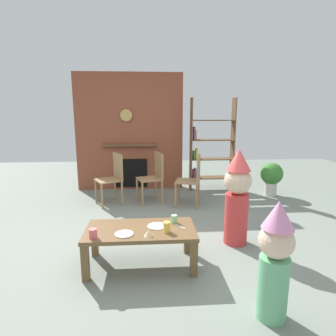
{
  "coord_description": "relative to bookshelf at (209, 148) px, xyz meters",
  "views": [
    {
      "loc": [
        -0.11,
        -3.29,
        1.61
      ],
      "look_at": [
        0.15,
        0.4,
        0.87
      ],
      "focal_mm": 29.83,
      "sensor_mm": 36.0,
      "label": 1
    }
  ],
  "objects": [
    {
      "name": "ground_plane",
      "position": [
        -1.15,
        -2.4,
        -0.88
      ],
      "size": [
        12.0,
        12.0,
        0.0
      ],
      "primitive_type": "plane",
      "color": "gray"
    },
    {
      "name": "paper_plate_front",
      "position": [
        -1.19,
        -2.91,
        -0.46
      ],
      "size": [
        0.2,
        0.2,
        0.01
      ],
      "primitive_type": "cylinder",
      "color": "white",
      "rests_on": "coffee_table"
    },
    {
      "name": "potted_plant_tall",
      "position": [
        1.13,
        -0.53,
        -0.49
      ],
      "size": [
        0.43,
        0.43,
        0.65
      ],
      "color": "beige",
      "rests_on": "ground_plane"
    },
    {
      "name": "table_fork",
      "position": [
        -0.94,
        -2.93,
        -0.46
      ],
      "size": [
        0.1,
        0.13,
        0.01
      ],
      "primitive_type": "cube",
      "rotation": [
        0.0,
        0.0,
        2.22
      ],
      "color": "silver",
      "rests_on": "coffee_table"
    },
    {
      "name": "birthday_cake_slice",
      "position": [
        -1.27,
        -3.12,
        -0.43
      ],
      "size": [
        0.1,
        0.1,
        0.07
      ],
      "primitive_type": "cone",
      "color": "#EAC68C",
      "rests_on": "coffee_table"
    },
    {
      "name": "child_in_pink",
      "position": [
        -0.19,
        -2.49,
        -0.25
      ],
      "size": [
        0.33,
        0.33,
        1.19
      ],
      "rotation": [
        0.0,
        0.0,
        -2.78
      ],
      "color": "#D13838",
      "rests_on": "ground_plane"
    },
    {
      "name": "dining_chair_right",
      "position": [
        -0.51,
        -1.06,
        -0.37
      ],
      "size": [
        0.49,
        0.49,
        0.9
      ],
      "rotation": [
        0.0,
        0.0,
        2.88
      ],
      "color": "#9E7A51",
      "rests_on": "ground_plane"
    },
    {
      "name": "bookshelf",
      "position": [
        0.0,
        0.0,
        0.0
      ],
      "size": [
        0.9,
        0.28,
        1.9
      ],
      "color": "brown",
      "rests_on": "ground_plane"
    },
    {
      "name": "child_with_cone_hat",
      "position": [
        -0.31,
        -3.79,
        -0.37
      ],
      "size": [
        0.27,
        0.27,
        0.97
      ],
      "rotation": [
        0.0,
        0.0,
        2.46
      ],
      "color": "#66B27F",
      "rests_on": "ground_plane"
    },
    {
      "name": "coffee_table",
      "position": [
        -1.36,
        -2.94,
        -0.53
      ],
      "size": [
        1.15,
        0.58,
        0.42
      ],
      "color": "brown",
      "rests_on": "ground_plane"
    },
    {
      "name": "paper_plate_rear",
      "position": [
        -1.52,
        -3.08,
        -0.46
      ],
      "size": [
        0.19,
        0.19,
        0.01
      ],
      "primitive_type": "cylinder",
      "color": "white",
      "rests_on": "coffee_table"
    },
    {
      "name": "dining_chair_middle",
      "position": [
        -1.17,
        -0.8,
        -0.37
      ],
      "size": [
        0.5,
        0.5,
        0.9
      ],
      "rotation": [
        0.0,
        0.0,
        3.44
      ],
      "color": "#9E7A51",
      "rests_on": "ground_plane"
    },
    {
      "name": "paper_cup_near_right",
      "position": [
        -1.09,
        -3.04,
        -0.41
      ],
      "size": [
        0.07,
        0.07,
        0.11
      ],
      "primitive_type": "cylinder",
      "color": "#F2CC4C",
      "rests_on": "coffee_table"
    },
    {
      "name": "brick_fireplace_feature",
      "position": [
        -1.65,
        0.2,
        0.31
      ],
      "size": [
        2.2,
        0.28,
        2.4
      ],
      "color": "brown",
      "rests_on": "ground_plane"
    },
    {
      "name": "paper_cup_near_left",
      "position": [
        -1.81,
        -3.13,
        -0.42
      ],
      "size": [
        0.08,
        0.08,
        0.09
      ],
      "primitive_type": "cylinder",
      "color": "#E5666B",
      "rests_on": "coffee_table"
    },
    {
      "name": "paper_cup_center",
      "position": [
        -0.99,
        -2.81,
        -0.42
      ],
      "size": [
        0.07,
        0.07,
        0.09
      ],
      "primitive_type": "cylinder",
      "color": "#8CD18C",
      "rests_on": "coffee_table"
    },
    {
      "name": "dining_chair_left",
      "position": [
        -1.89,
        -0.83,
        -0.37
      ],
      "size": [
        0.54,
        0.54,
        0.9
      ],
      "rotation": [
        0.0,
        0.0,
        3.6
      ],
      "color": "#9E7A51",
      "rests_on": "ground_plane"
    }
  ]
}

